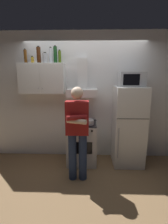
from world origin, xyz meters
name	(u,v)px	position (x,y,z in m)	size (l,w,h in m)	color
ground_plane	(84,168)	(0.00, 0.00, 0.00)	(7.00, 7.00, 0.00)	olive
back_wall_tiled	(85,97)	(0.00, 0.60, 1.35)	(4.80, 0.10, 2.70)	white
upper_cabinet	(43,79)	(-0.85, 0.37, 1.75)	(0.90, 0.37, 0.60)	white
stove_oven	(82,143)	(-0.05, 0.25, 0.43)	(0.60, 0.62, 0.87)	white
range_hood	(82,86)	(-0.05, 0.38, 1.60)	(0.60, 0.44, 0.75)	white
refrigerator	(128,126)	(0.90, 0.25, 0.80)	(0.60, 0.62, 1.60)	white
microwave	(131,79)	(0.90, 0.27, 1.74)	(0.48, 0.37, 0.28)	#B7BABF
person_standing	(77,131)	(-0.10, -0.36, 0.90)	(0.38, 0.33, 1.64)	navy
cooking_pot	(88,122)	(0.08, 0.13, 0.92)	(0.32, 0.22, 0.09)	#B7BABF
bottle_beer_brown	(25,56)	(-1.17, 0.38, 2.18)	(0.06, 0.06, 0.27)	brown
bottle_rum_dark	(39,55)	(-0.90, 0.36, 2.20)	(0.08, 0.08, 0.32)	#47230F
bottle_spice_jar	(32,60)	(-1.03, 0.38, 2.11)	(0.06, 0.06, 0.14)	gold
bottle_olive_oil	(60,57)	(-0.49, 0.40, 2.17)	(0.06, 0.06, 0.26)	#4C6B19
bottle_vodka_clear	(51,56)	(-0.66, 0.38, 2.20)	(0.07, 0.07, 0.30)	silver
bottle_canister_steel	(45,58)	(-0.77, 0.36, 2.15)	(0.09, 0.09, 0.21)	#B2B5BA
bottle_wine_green	(55,55)	(-0.58, 0.39, 2.21)	(0.07, 0.07, 0.33)	#19471E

